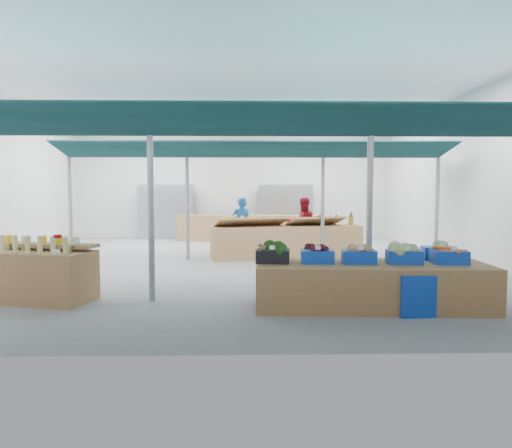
% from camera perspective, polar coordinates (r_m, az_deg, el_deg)
% --- Properties ---
extents(floor, '(13.00, 13.00, 0.00)m').
position_cam_1_polar(floor, '(11.43, -3.82, -4.79)').
color(floor, slate).
rests_on(floor, ground).
extents(hall, '(13.00, 13.00, 13.00)m').
position_cam_1_polar(hall, '(12.76, -3.58, 8.04)').
color(hall, silver).
rests_on(hall, ground).
extents(pole_grid, '(10.00, 4.60, 3.00)m').
position_cam_1_polar(pole_grid, '(9.53, 0.17, 4.40)').
color(pole_grid, gray).
rests_on(pole_grid, floor).
extents(awnings, '(9.50, 7.08, 0.30)m').
position_cam_1_polar(awnings, '(9.59, 0.17, 10.20)').
color(awnings, '#0B2F30').
rests_on(awnings, pole_grid).
extents(back_shelving_left, '(2.00, 0.50, 2.00)m').
position_cam_1_polar(back_shelving_left, '(17.56, -11.13, 1.49)').
color(back_shelving_left, '#B23F33').
rests_on(back_shelving_left, floor).
extents(back_shelving_right, '(2.00, 0.50, 2.00)m').
position_cam_1_polar(back_shelving_right, '(17.36, 3.67, 1.53)').
color(back_shelving_right, '#B23F33').
rests_on(back_shelving_right, floor).
extents(bottle_shelf, '(1.95, 1.46, 1.08)m').
position_cam_1_polar(bottle_shelf, '(8.16, -25.70, -5.60)').
color(bottle_shelf, brown).
rests_on(bottle_shelf, floor).
extents(veg_counter, '(3.52, 1.36, 0.67)m').
position_cam_1_polar(veg_counter, '(7.19, 14.20, -7.43)').
color(veg_counter, brown).
rests_on(veg_counter, floor).
extents(fruit_counter, '(4.08, 1.60, 0.85)m').
position_cam_1_polar(fruit_counter, '(12.23, 3.75, -2.20)').
color(fruit_counter, brown).
rests_on(fruit_counter, floor).
extents(far_counter, '(5.21, 1.62, 0.92)m').
position_cam_1_polar(far_counter, '(16.47, -0.79, -0.47)').
color(far_counter, brown).
rests_on(far_counter, floor).
extents(crate_stack, '(0.51, 0.37, 0.59)m').
position_cam_1_polar(crate_stack, '(6.90, 19.18, -8.33)').
color(crate_stack, '#103DB6').
rests_on(crate_stack, floor).
extents(vendor_left, '(0.64, 0.47, 1.59)m').
position_cam_1_polar(vendor_left, '(13.25, -1.83, -0.11)').
color(vendor_left, '#1956A5').
rests_on(vendor_left, floor).
extents(vendor_right, '(0.86, 0.72, 1.59)m').
position_cam_1_polar(vendor_right, '(13.35, 5.91, -0.10)').
color(vendor_right, maroon).
rests_on(vendor_right, floor).
extents(crate_broccoli, '(0.54, 0.43, 0.35)m').
position_cam_1_polar(crate_broccoli, '(6.95, 2.13, -3.56)').
color(crate_broccoli, black).
rests_on(crate_broccoli, veg_counter).
extents(crate_beets, '(0.54, 0.43, 0.29)m').
position_cam_1_polar(crate_beets, '(6.98, 7.68, -3.76)').
color(crate_beets, '#103DB6').
rests_on(crate_beets, veg_counter).
extents(crate_celeriac, '(0.54, 0.43, 0.31)m').
position_cam_1_polar(crate_celeriac, '(7.07, 12.74, -3.63)').
color(crate_celeriac, '#103DB6').
rests_on(crate_celeriac, veg_counter).
extents(crate_cabbage, '(0.54, 0.43, 0.35)m').
position_cam_1_polar(crate_cabbage, '(7.22, 18.01, -3.46)').
color(crate_cabbage, '#103DB6').
rests_on(crate_cabbage, veg_counter).
extents(crate_carrots, '(0.54, 0.43, 0.29)m').
position_cam_1_polar(crate_carrots, '(7.44, 23.00, -3.74)').
color(crate_carrots, '#103DB6').
rests_on(crate_carrots, veg_counter).
extents(sparrow, '(0.12, 0.09, 0.11)m').
position_cam_1_polar(sparrow, '(6.82, 0.84, -2.94)').
color(sparrow, brown).
rests_on(sparrow, crate_broccoli).
extents(pole_ribbon, '(0.12, 0.12, 0.28)m').
position_cam_1_polar(pole_ribbon, '(7.27, -23.55, -1.59)').
color(pole_ribbon, '#AD0B11').
rests_on(pole_ribbon, pole_grid).
extents(apple_heap_yellow, '(2.02, 1.29, 0.27)m').
position_cam_1_polar(apple_heap_yellow, '(11.88, -0.55, 0.49)').
color(apple_heap_yellow, '#997247').
rests_on(apple_heap_yellow, fruit_counter).
extents(apple_heap_red, '(1.65, 1.16, 0.27)m').
position_cam_1_polar(apple_heap_red, '(12.32, 7.50, 0.58)').
color(apple_heap_red, '#997247').
rests_on(apple_heap_red, fruit_counter).
extents(pineapple, '(0.14, 0.14, 0.39)m').
position_cam_1_polar(pineapple, '(12.66, 11.78, 0.70)').
color(pineapple, '#8C6019').
rests_on(pineapple, fruit_counter).
extents(crate_extra, '(0.55, 0.44, 0.32)m').
position_cam_1_polar(crate_extra, '(7.84, 21.89, -3.06)').
color(crate_extra, '#103DB6').
rests_on(crate_extra, veg_counter).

